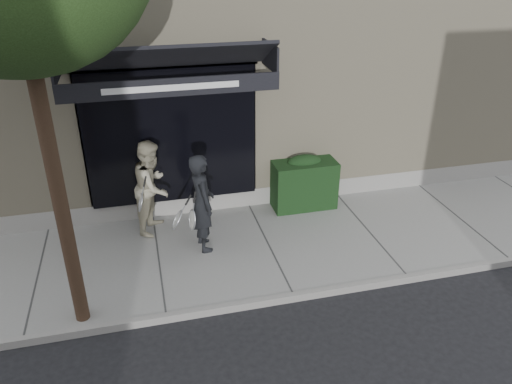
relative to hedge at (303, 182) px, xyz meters
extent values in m
plane|color=black|center=(-1.10, -1.25, -0.66)|extent=(80.00, 80.00, 0.00)
cube|color=gray|center=(-1.10, -1.25, -0.60)|extent=(20.00, 3.00, 0.12)
cube|color=gray|center=(-1.10, -2.80, -0.59)|extent=(20.00, 0.10, 0.14)
cube|color=beige|center=(-1.10, 3.75, 2.09)|extent=(14.00, 7.00, 5.50)
cube|color=gray|center=(-1.10, 0.45, -0.41)|extent=(14.02, 0.42, 0.50)
cube|color=black|center=(-2.60, 0.30, 1.14)|extent=(3.20, 0.30, 2.60)
cube|color=gray|center=(-4.20, 0.45, 1.14)|extent=(0.08, 0.40, 2.60)
cube|color=gray|center=(-1.00, 0.45, 1.14)|extent=(0.08, 0.40, 2.60)
cube|color=gray|center=(-2.60, 0.45, 2.48)|extent=(3.36, 0.40, 0.12)
cube|color=black|center=(-2.60, -0.25, 2.74)|extent=(3.60, 1.03, 0.55)
cube|color=black|center=(-2.60, -0.75, 2.35)|extent=(3.60, 0.05, 0.30)
cube|color=white|center=(-2.60, -0.78, 2.35)|extent=(2.20, 0.01, 0.10)
cube|color=black|center=(-4.38, -0.25, 2.66)|extent=(0.04, 1.00, 0.45)
cube|color=black|center=(-0.82, -0.25, 2.66)|extent=(0.04, 1.00, 0.45)
cube|color=black|center=(0.00, 0.00, -0.04)|extent=(1.30, 0.70, 1.00)
ellipsoid|color=black|center=(0.00, 0.00, 0.46)|extent=(0.71, 0.38, 0.27)
cylinder|color=black|center=(-4.30, -2.55, 1.74)|extent=(0.20, 0.20, 4.80)
imported|color=black|center=(-2.26, -1.08, 0.37)|extent=(0.52, 0.71, 1.81)
torus|color=silver|center=(-2.49, -1.45, 0.26)|extent=(0.13, 0.31, 0.30)
cylinder|color=silver|center=(-2.49, -1.45, 0.26)|extent=(0.10, 0.27, 0.27)
cylinder|color=silver|center=(-2.49, -1.45, 0.26)|extent=(0.18, 0.06, 0.05)
cylinder|color=black|center=(-2.49, -1.45, 0.26)|extent=(0.20, 0.07, 0.06)
torus|color=silver|center=(-2.73, -1.40, 0.27)|extent=(0.20, 0.32, 0.27)
cylinder|color=silver|center=(-2.73, -1.40, 0.27)|extent=(0.17, 0.28, 0.23)
cylinder|color=silver|center=(-2.73, -1.40, 0.27)|extent=(0.17, 0.04, 0.11)
cylinder|color=black|center=(-2.73, -1.40, 0.27)|extent=(0.19, 0.05, 0.13)
imported|color=#B0A98D|center=(-3.05, -0.21, 0.36)|extent=(0.98, 1.08, 1.80)
torus|color=silver|center=(-3.30, -0.51, 0.22)|extent=(0.12, 0.31, 0.30)
cylinder|color=silver|center=(-3.30, -0.51, 0.22)|extent=(0.09, 0.27, 0.26)
cylinder|color=silver|center=(-3.30, -0.51, 0.22)|extent=(0.18, 0.03, 0.07)
cylinder|color=black|center=(-3.30, -0.51, 0.22)|extent=(0.20, 0.04, 0.09)
camera|label=1|loc=(-3.21, -8.77, 4.48)|focal=35.00mm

